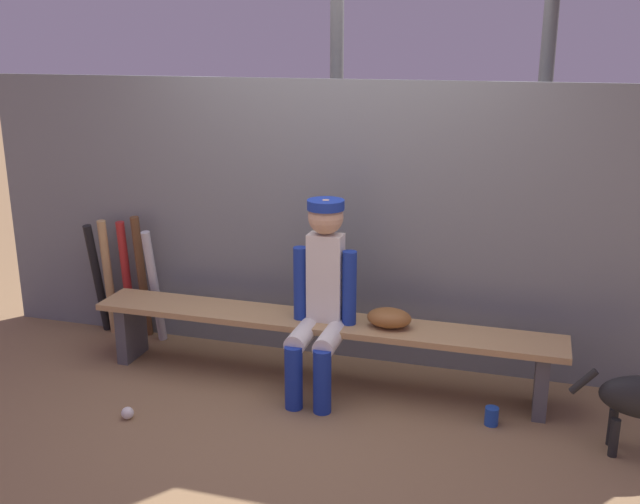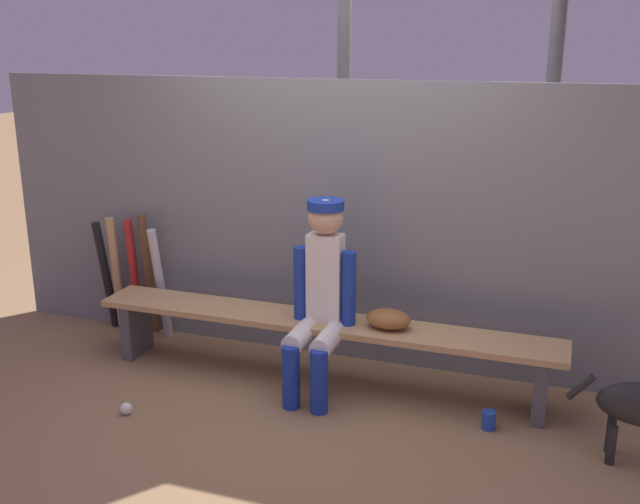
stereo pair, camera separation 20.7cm
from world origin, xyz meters
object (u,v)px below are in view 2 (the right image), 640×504
bat_wood_dark (149,275)px  baseball (126,409)px  baseball_glove (388,319)px  bat_aluminum_black (106,276)px  bat_aluminum_silver (160,285)px  player_seated (320,293)px  bat_wood_tan (116,275)px  dugout_bench (320,332)px  bat_aluminum_red (134,276)px  cup_on_bench (346,312)px  cup_on_ground (489,420)px

bat_wood_dark → baseball: bat_wood_dark is taller
baseball_glove → bat_aluminum_black: bat_aluminum_black is taller
bat_aluminum_silver → bat_wood_dark: size_ratio=0.92×
player_seated → bat_wood_tan: 1.86m
dugout_bench → bat_aluminum_black: bat_aluminum_black is taller
dugout_bench → bat_aluminum_red: bat_aluminum_red is taller
bat_aluminum_silver → bat_wood_tan: bat_wood_tan is taller
dugout_bench → player_seated: bearing=-70.5°
bat_wood_dark → bat_aluminum_red: bearing=-178.3°
dugout_bench → player_seated: size_ratio=2.50×
bat_aluminum_red → cup_on_bench: bearing=-10.0°
bat_aluminum_silver → bat_aluminum_black: (-0.51, 0.05, -0.00)m
bat_aluminum_red → player_seated: bearing=-15.5°
dugout_bench → bat_wood_dark: 1.54m
player_seated → bat_aluminum_red: size_ratio=1.38×
bat_aluminum_silver → bat_wood_dark: 0.17m
baseball_glove → cup_on_bench: baseball_glove is taller
player_seated → cup_on_ground: 1.25m
baseball_glove → cup_on_bench: 0.29m
dugout_bench → baseball_glove: size_ratio=10.97×
dugout_bench → baseball_glove: bearing=0.0°
bat_wood_tan → bat_aluminum_black: bat_wood_tan is taller
bat_aluminum_black → bat_wood_tan: bearing=0.3°
bat_aluminum_silver → bat_aluminum_red: 0.28m
bat_aluminum_red → cup_on_bench: (1.78, -0.31, 0.05)m
bat_wood_tan → cup_on_bench: size_ratio=8.23×
bat_aluminum_red → bat_aluminum_black: size_ratio=1.02×
cup_on_ground → bat_wood_tan: bearing=168.7°
bat_aluminum_black → cup_on_ground: 3.05m
baseball_glove → cup_on_bench: size_ratio=2.55×
bat_aluminum_red → bat_aluminum_black: bearing=-173.3°
bat_aluminum_silver → cup_on_bench: 1.53m
player_seated → baseball: (-1.00, -0.69, -0.62)m
dugout_bench → bat_wood_tan: 1.79m
baseball → cup_on_bench: size_ratio=0.67×
cup_on_ground → baseball_glove: bearing=159.9°
cup_on_ground → bat_aluminum_black: bearing=169.1°
player_seated → bat_wood_tan: bearing=166.4°
baseball_glove → bat_wood_tan: bat_wood_tan is taller
bat_wood_dark → bat_aluminum_silver: bearing=-29.0°
bat_aluminum_black → cup_on_bench: size_ratio=7.93×
dugout_bench → bat_aluminum_black: 1.88m
bat_wood_tan → player_seated: bearing=-13.6°
baseball_glove → bat_aluminum_red: 2.10m
bat_wood_tan → bat_aluminum_silver: bearing=-7.0°
baseball → cup_on_bench: (1.12, 0.83, 0.46)m
player_seated → bat_wood_dark: (-1.52, 0.46, -0.19)m
baseball → cup_on_bench: bearing=36.6°
cup_on_bench → player_seated: bearing=-131.0°
cup_on_ground → baseball: bearing=-165.3°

